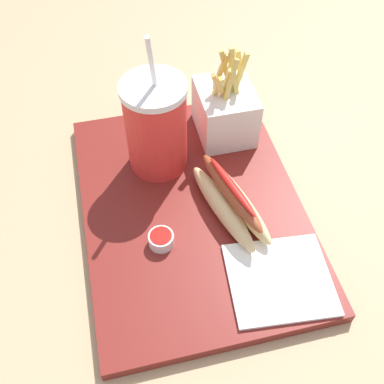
# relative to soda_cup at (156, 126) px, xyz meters

# --- Properties ---
(ground_plane) EXTENTS (2.40, 2.40, 0.02)m
(ground_plane) POSITION_rel_soda_cup_xyz_m (0.10, 0.03, -0.11)
(ground_plane) COLOR tan
(food_tray) EXTENTS (0.45, 0.33, 0.02)m
(food_tray) POSITION_rel_soda_cup_xyz_m (0.10, 0.03, -0.09)
(food_tray) COLOR maroon
(food_tray) RESTS_ON ground_plane
(soda_cup) EXTENTS (0.10, 0.10, 0.24)m
(soda_cup) POSITION_rel_soda_cup_xyz_m (0.00, 0.00, 0.00)
(soda_cup) COLOR red
(soda_cup) RESTS_ON food_tray
(fries_basket) EXTENTS (0.11, 0.09, 0.16)m
(fries_basket) POSITION_rel_soda_cup_xyz_m (-0.05, 0.12, -0.03)
(fries_basket) COLOR white
(fries_basket) RESTS_ON food_tray
(hot_dog_1) EXTENTS (0.18, 0.10, 0.06)m
(hot_dog_1) POSITION_rel_soda_cup_xyz_m (0.12, 0.08, -0.05)
(hot_dog_1) COLOR #E5C689
(hot_dog_1) RESTS_ON food_tray
(ketchup_cup_1) EXTENTS (0.04, 0.04, 0.02)m
(ketchup_cup_1) POSITION_rel_soda_cup_xyz_m (0.16, -0.03, -0.07)
(ketchup_cup_1) COLOR white
(ketchup_cup_1) RESTS_ON food_tray
(napkin_stack) EXTENTS (0.14, 0.15, 0.01)m
(napkin_stack) POSITION_rel_soda_cup_xyz_m (0.25, 0.12, -0.08)
(napkin_stack) COLOR white
(napkin_stack) RESTS_ON food_tray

